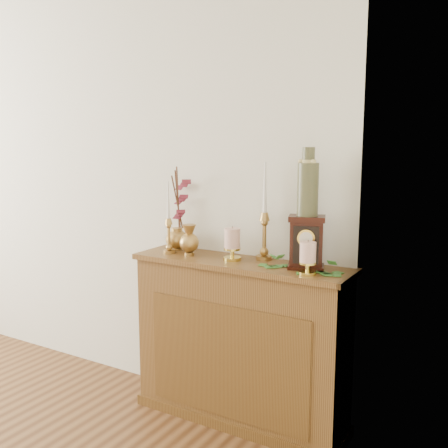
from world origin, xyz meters
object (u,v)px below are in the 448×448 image
Objects in this scene: bud_vase at (189,240)px; ceramic_vase at (308,185)px; candlestick_center at (264,228)px; ginger_jar at (181,212)px; candlestick_left at (169,230)px; mantel_clock at (306,243)px.

ceramic_vase is (0.68, 0.07, 0.34)m from bud_vase.
candlestick_center is 1.07× the size of ginger_jar.
ceramic_vase is at bearing -4.55° from ginger_jar.
candlestick_left is 2.34× the size of bud_vase.
candlestick_left is at bearing -175.04° from ceramic_vase.
mantel_clock is at bearing -4.70° from ginger_jar.
mantel_clock is 0.79× the size of ceramic_vase.
candlestick_center is 1.96× the size of mantel_clock.
ceramic_vase is at bearing 5.54° from bud_vase.
ceramic_vase is at bearing -13.62° from candlestick_center.
candlestick_left is 0.56m from candlestick_center.
candlestick_center reaches higher than mantel_clock.
candlestick_left is 0.15m from bud_vase.
candlestick_left is 0.82m from mantel_clock.
candlestick_left is 0.84× the size of ginger_jar.
candlestick_center reaches higher than ginger_jar.
candlestick_center is 0.56m from ginger_jar.
candlestick_left is 1.22× the size of ceramic_vase.
candlestick_center is at bearing -0.00° from ginger_jar.
candlestick_center is at bearing 14.05° from candlestick_left.
ginger_jar is (-0.56, 0.00, 0.05)m from candlestick_center.
candlestick_left is at bearing -165.95° from candlestick_center.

